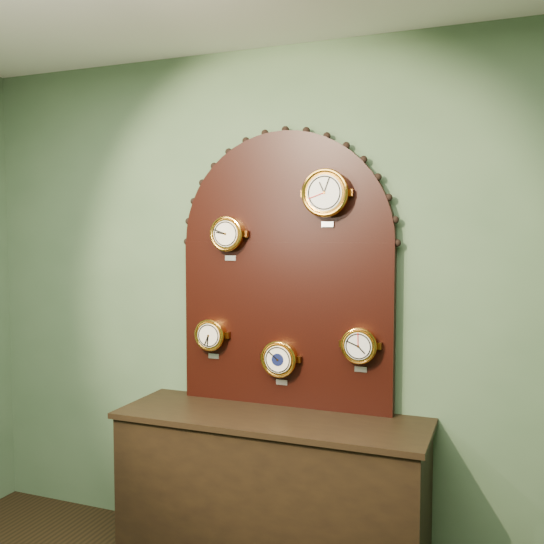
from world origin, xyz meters
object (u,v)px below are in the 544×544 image
at_px(shop_counter, 271,496).
at_px(arabic_clock, 326,193).
at_px(display_board, 285,261).
at_px(tide_clock, 360,345).
at_px(hygrometer, 211,335).
at_px(roman_clock, 228,234).
at_px(barometer, 280,359).

height_order(shop_counter, arabic_clock, arabic_clock).
xyz_separation_m(shop_counter, display_board, (0.00, 0.22, 1.23)).
bearing_deg(display_board, tide_clock, -8.63).
bearing_deg(hygrometer, roman_clock, -0.20).
bearing_deg(hygrometer, arabic_clock, -0.15).
bearing_deg(shop_counter, display_board, 90.00).
xyz_separation_m(roman_clock, barometer, (0.31, -0.00, -0.68)).
relative_size(arabic_clock, barometer, 1.19).
bearing_deg(roman_clock, arabic_clock, -0.14).
height_order(roman_clock, hygrometer, roman_clock).
distance_m(arabic_clock, hygrometer, 1.03).
height_order(shop_counter, hygrometer, hygrometer).
xyz_separation_m(arabic_clock, hygrometer, (-0.67, 0.00, -0.78)).
distance_m(arabic_clock, barometer, 0.92).
xyz_separation_m(shop_counter, barometer, (-0.01, 0.15, 0.70)).
bearing_deg(arabic_clock, shop_counter, -148.33).
bearing_deg(arabic_clock, barometer, 179.76).
bearing_deg(display_board, shop_counter, -90.00).
relative_size(roman_clock, hygrometer, 1.06).
bearing_deg(shop_counter, hygrometer, 159.87).
height_order(hygrometer, barometer, hygrometer).
xyz_separation_m(display_board, hygrometer, (-0.42, -0.07, -0.42)).
bearing_deg(hygrometer, tide_clock, -0.02).
xyz_separation_m(display_board, arabic_clock, (0.25, -0.07, 0.36)).
xyz_separation_m(arabic_clock, barometer, (-0.25, 0.00, -0.89)).
bearing_deg(tide_clock, hygrometer, 179.98).
xyz_separation_m(display_board, tide_clock, (0.43, -0.07, -0.42)).
xyz_separation_m(display_board, roman_clock, (-0.31, -0.07, 0.15)).
bearing_deg(tide_clock, arabic_clock, -179.52).
bearing_deg(display_board, barometer, -95.75).
xyz_separation_m(roman_clock, hygrometer, (-0.11, 0.00, -0.57)).
height_order(display_board, hygrometer, display_board).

